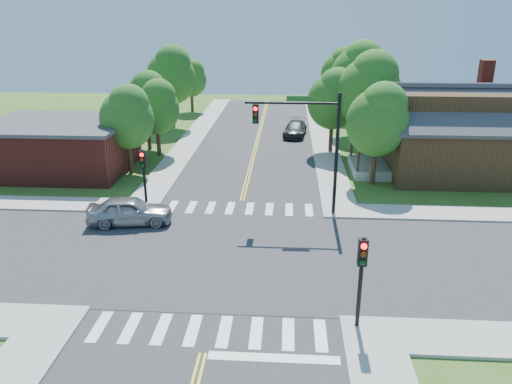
# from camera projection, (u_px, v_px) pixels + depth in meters

# --- Properties ---
(ground) EXTENTS (100.00, 100.00, 0.00)m
(ground) POSITION_uv_depth(u_px,v_px,m) (228.00, 256.00, 24.60)
(ground) COLOR #39581B
(ground) RESTS_ON ground
(road_ns) EXTENTS (10.00, 90.00, 0.04)m
(road_ns) POSITION_uv_depth(u_px,v_px,m) (228.00, 255.00, 24.59)
(road_ns) COLOR #2D2D30
(road_ns) RESTS_ON ground
(road_ew) EXTENTS (90.00, 10.00, 0.04)m
(road_ew) POSITION_uv_depth(u_px,v_px,m) (228.00, 255.00, 24.59)
(road_ew) COLOR #2D2D30
(road_ew) RESTS_ON ground
(intersection_patch) EXTENTS (10.20, 10.20, 0.06)m
(intersection_patch) POSITION_uv_depth(u_px,v_px,m) (228.00, 256.00, 24.60)
(intersection_patch) COLOR #2D2D30
(intersection_patch) RESTS_ON ground
(sidewalk_ne) EXTENTS (40.00, 40.00, 0.14)m
(sidewalk_ne) POSITION_uv_depth(u_px,v_px,m) (456.00, 167.00, 38.43)
(sidewalk_ne) COLOR #9E9B93
(sidewalk_ne) RESTS_ON ground
(sidewalk_nw) EXTENTS (40.00, 40.00, 0.14)m
(sidewalk_nw) POSITION_uv_depth(u_px,v_px,m) (57.00, 159.00, 40.37)
(sidewalk_nw) COLOR #9E9B93
(sidewalk_nw) RESTS_ON ground
(crosswalk_north) EXTENTS (8.85, 2.00, 0.01)m
(crosswalk_north) POSITION_uv_depth(u_px,v_px,m) (240.00, 208.00, 30.39)
(crosswalk_north) COLOR white
(crosswalk_north) RESTS_ON ground
(crosswalk_south) EXTENTS (8.85, 2.00, 0.01)m
(crosswalk_south) POSITION_uv_depth(u_px,v_px,m) (209.00, 331.00, 18.77)
(crosswalk_south) COLOR white
(crosswalk_south) RESTS_ON ground
(centerline) EXTENTS (0.30, 90.00, 0.01)m
(centerline) POSITION_uv_depth(u_px,v_px,m) (228.00, 255.00, 24.58)
(centerline) COLOR yellow
(centerline) RESTS_ON ground
(stop_bar) EXTENTS (4.60, 0.45, 0.09)m
(stop_bar) POSITION_uv_depth(u_px,v_px,m) (274.00, 359.00, 17.32)
(stop_bar) COLOR white
(stop_bar) RESTS_ON ground
(signal_mast_ne) EXTENTS (5.30, 0.42, 7.20)m
(signal_mast_ne) POSITION_uv_depth(u_px,v_px,m) (307.00, 134.00, 27.93)
(signal_mast_ne) COLOR black
(signal_mast_ne) RESTS_ON ground
(signal_pole_se) EXTENTS (0.34, 0.42, 3.80)m
(signal_pole_se) POSITION_uv_depth(u_px,v_px,m) (362.00, 266.00, 18.07)
(signal_pole_se) COLOR black
(signal_pole_se) RESTS_ON ground
(signal_pole_nw) EXTENTS (0.34, 0.42, 3.80)m
(signal_pole_nw) POSITION_uv_depth(u_px,v_px,m) (144.00, 169.00, 29.25)
(signal_pole_nw) COLOR black
(signal_pole_nw) RESTS_ON ground
(house_ne) EXTENTS (13.05, 8.80, 7.11)m
(house_ne) POSITION_uv_depth(u_px,v_px,m) (459.00, 130.00, 35.88)
(house_ne) COLOR #372113
(house_ne) RESTS_ON ground
(building_nw) EXTENTS (10.40, 8.40, 3.73)m
(building_nw) POSITION_uv_depth(u_px,v_px,m) (59.00, 146.00, 37.19)
(building_nw) COLOR maroon
(building_nw) RESTS_ON ground
(tree_e_a) EXTENTS (4.18, 3.97, 7.11)m
(tree_e_a) POSITION_uv_depth(u_px,v_px,m) (379.00, 118.00, 33.14)
(tree_e_a) COLOR #382314
(tree_e_a) RESTS_ON ground
(tree_e_b) EXTENTS (5.09, 4.84, 8.66)m
(tree_e_b) POSITION_uv_depth(u_px,v_px,m) (370.00, 88.00, 39.04)
(tree_e_b) COLOR #382314
(tree_e_b) RESTS_ON ground
(tree_e_c) EXTENTS (5.26, 5.00, 8.95)m
(tree_e_c) POSITION_uv_depth(u_px,v_px,m) (359.00, 73.00, 46.62)
(tree_e_c) COLOR #382314
(tree_e_c) RESTS_ON ground
(tree_e_d) EXTENTS (4.56, 4.33, 7.76)m
(tree_e_d) POSITION_uv_depth(u_px,v_px,m) (342.00, 71.00, 55.22)
(tree_e_d) COLOR #382314
(tree_e_d) RESTS_ON ground
(tree_w_a) EXTENTS (3.89, 3.69, 6.61)m
(tree_w_a) POSITION_uv_depth(u_px,v_px,m) (127.00, 116.00, 35.63)
(tree_w_a) COLOR #382314
(tree_w_a) RESTS_ON ground
(tree_w_b) EXTENTS (4.00, 3.80, 6.79)m
(tree_w_b) POSITION_uv_depth(u_px,v_px,m) (147.00, 98.00, 41.95)
(tree_w_b) COLOR #382314
(tree_w_b) RESTS_ON ground
(tree_w_c) EXTENTS (4.90, 4.65, 8.32)m
(tree_w_c) POSITION_uv_depth(u_px,v_px,m) (171.00, 74.00, 49.78)
(tree_w_c) COLOR #382314
(tree_w_c) RESTS_ON ground
(tree_w_d) EXTENTS (3.61, 3.43, 6.14)m
(tree_w_d) POSITION_uv_depth(u_px,v_px,m) (192.00, 77.00, 58.33)
(tree_w_d) COLOR #382314
(tree_w_d) RESTS_ON ground
(tree_house) EXTENTS (4.20, 3.99, 7.15)m
(tree_house) POSITION_uv_depth(u_px,v_px,m) (334.00, 98.00, 40.84)
(tree_house) COLOR #382314
(tree_house) RESTS_ON ground
(tree_bldg) EXTENTS (3.74, 3.55, 6.36)m
(tree_bldg) POSITION_uv_depth(u_px,v_px,m) (157.00, 106.00, 40.29)
(tree_bldg) COLOR #382314
(tree_bldg) RESTS_ON ground
(car_silver) EXTENTS (3.25, 5.22, 1.59)m
(car_silver) POSITION_uv_depth(u_px,v_px,m) (130.00, 211.00, 27.97)
(car_silver) COLOR #9DA0A4
(car_silver) RESTS_ON ground
(car_dgrey) EXTENTS (3.11, 5.24, 1.38)m
(car_dgrey) POSITION_uv_depth(u_px,v_px,m) (295.00, 129.00, 47.72)
(car_dgrey) COLOR #27292B
(car_dgrey) RESTS_ON ground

